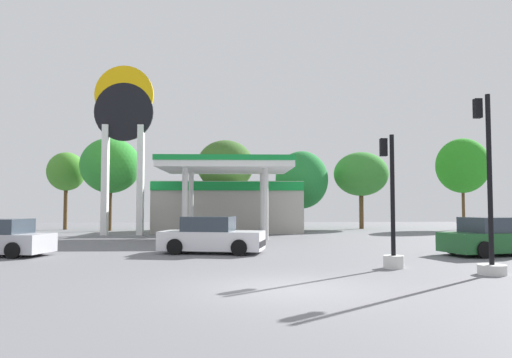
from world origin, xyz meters
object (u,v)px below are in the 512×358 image
object	(u,v)px
tree_5	(462,166)
traffic_signal_0	(490,223)
station_pole_sign	(124,128)
tree_1	(110,166)
car_1	(212,237)
tree_3	(302,180)
tree_4	(361,174)
car_2	(494,238)
tree_0	(66,172)
traffic_signal_1	(392,229)
tree_2	(225,165)

from	to	relation	value
tree_5	traffic_signal_0	bearing A→B (deg)	-113.99
station_pole_sign	tree_1	size ratio (longest dim) A/B	1.58
car_1	station_pole_sign	bearing A→B (deg)	118.27
tree_3	tree_4	bearing A→B (deg)	7.26
car_2	tree_0	xyz separation A→B (m)	(-24.13, 20.80, 4.00)
station_pole_sign	tree_5	xyz separation A→B (m)	(26.16, 6.78, -1.91)
station_pole_sign	car_1	distance (m)	15.28
car_1	traffic_signal_0	size ratio (longest dim) A/B	0.86
tree_3	traffic_signal_0	bearing A→B (deg)	-85.59
car_1	traffic_signal_0	distance (m)	10.52
tree_4	tree_3	bearing A→B (deg)	-172.74
traffic_signal_0	car_1	bearing A→B (deg)	142.44
car_1	tree_4	world-z (taller)	tree_4
tree_1	tree_3	world-z (taller)	tree_1
car_2	tree_0	distance (m)	32.11
car_2	tree_1	bearing A→B (deg)	136.81
car_1	tree_0	size ratio (longest dim) A/B	0.71
car_2	tree_3	distance (m)	21.48
traffic_signal_0	tree_1	size ratio (longest dim) A/B	0.72
traffic_signal_1	tree_5	size ratio (longest dim) A/B	0.56
car_1	tree_1	distance (m)	20.21
car_2	tree_5	xyz separation A→B (m)	(8.37, 20.15, 4.55)
traffic_signal_0	tree_0	world-z (taller)	tree_0
traffic_signal_1	traffic_signal_0	bearing A→B (deg)	-31.92
station_pole_sign	tree_2	size ratio (longest dim) A/B	1.60
traffic_signal_0	tree_5	world-z (taller)	tree_5
traffic_signal_0	tree_4	world-z (taller)	tree_4
tree_4	tree_5	distance (m)	8.27
tree_1	traffic_signal_0	bearing A→B (deg)	-54.51
tree_0	tree_3	size ratio (longest dim) A/B	0.98
traffic_signal_0	tree_4	xyz separation A→B (m)	(3.11, 26.50, 3.10)
traffic_signal_0	tree_5	distance (m)	28.01
station_pole_sign	tree_5	distance (m)	27.09
traffic_signal_0	tree_1	world-z (taller)	tree_1
tree_0	traffic_signal_0	bearing A→B (deg)	-50.81
car_1	tree_1	xyz separation A→B (m)	(-8.83, 17.65, 4.35)
traffic_signal_1	tree_4	size ratio (longest dim) A/B	0.65
tree_0	tree_1	size ratio (longest dim) A/B	0.87
traffic_signal_0	car_2	bearing A→B (deg)	60.77
car_1	traffic_signal_1	bearing A→B (deg)	-39.59
traffic_signal_0	tree_1	xyz separation A→B (m)	(-17.14, 24.05, 3.55)
tree_0	tree_2	size ratio (longest dim) A/B	0.89
car_1	car_2	xyz separation A→B (m)	(11.23, -1.18, -0.00)
traffic_signal_0	tree_0	size ratio (longest dim) A/B	0.83
tree_0	tree_2	distance (m)	13.12
tree_2	tree_3	xyz separation A→B (m)	(6.24, 1.69, -1.04)
car_2	tree_2	xyz separation A→B (m)	(-11.15, 18.94, 4.41)
traffic_signal_0	tree_1	distance (m)	29.74
station_pole_sign	tree_0	world-z (taller)	station_pole_sign
tree_2	tree_5	distance (m)	19.56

